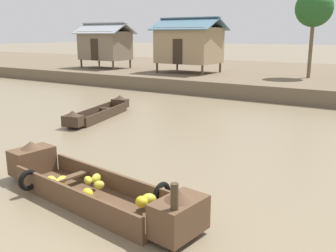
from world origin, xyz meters
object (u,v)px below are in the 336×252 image
object	(u,v)px
cargo_boat_upstream	(99,113)
stilt_house_mid_left	(189,45)
stilt_house_left	(105,45)
mooring_post	(174,217)
banana_boat	(93,188)
palm_tree_mid	(314,9)

from	to	relation	value
cargo_boat_upstream	stilt_house_mid_left	world-z (taller)	stilt_house_mid_left
stilt_house_left	mooring_post	distance (m)	28.08
stilt_house_left	stilt_house_mid_left	xyz separation A→B (m)	(8.17, 0.34, 0.13)
stilt_house_mid_left	mooring_post	xyz separation A→B (m)	(11.33, -20.41, -2.40)
banana_boat	stilt_house_left	xyz separation A→B (m)	(-16.88, 19.38, 2.57)
stilt_house_left	mooring_post	bearing A→B (deg)	-45.84
stilt_house_left	cargo_boat_upstream	bearing A→B (deg)	-49.36
mooring_post	stilt_house_mid_left	bearing A→B (deg)	119.03
banana_boat	stilt_house_mid_left	bearing A→B (deg)	113.82
stilt_house_mid_left	palm_tree_mid	bearing A→B (deg)	7.66
cargo_boat_upstream	mooring_post	world-z (taller)	mooring_post
stilt_house_left	banana_boat	bearing A→B (deg)	-48.96
banana_boat	mooring_post	bearing A→B (deg)	-14.86
stilt_house_mid_left	palm_tree_mid	distance (m)	9.03
stilt_house_mid_left	palm_tree_mid	world-z (taller)	palm_tree_mid
stilt_house_left	stilt_house_mid_left	bearing A→B (deg)	2.35
banana_boat	stilt_house_mid_left	xyz separation A→B (m)	(-8.70, 19.72, 2.70)
cargo_boat_upstream	stilt_house_mid_left	distance (m)	13.44
cargo_boat_upstream	mooring_post	size ratio (longest dim) A/B	3.86
stilt_house_mid_left	palm_tree_mid	xyz separation A→B (m)	(8.64, 1.16, 2.37)
banana_boat	stilt_house_left	size ratio (longest dim) A/B	1.22
stilt_house_left	stilt_house_mid_left	size ratio (longest dim) A/B	0.95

